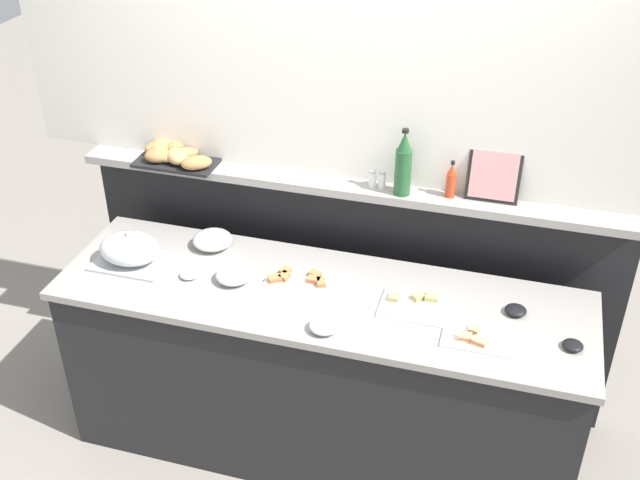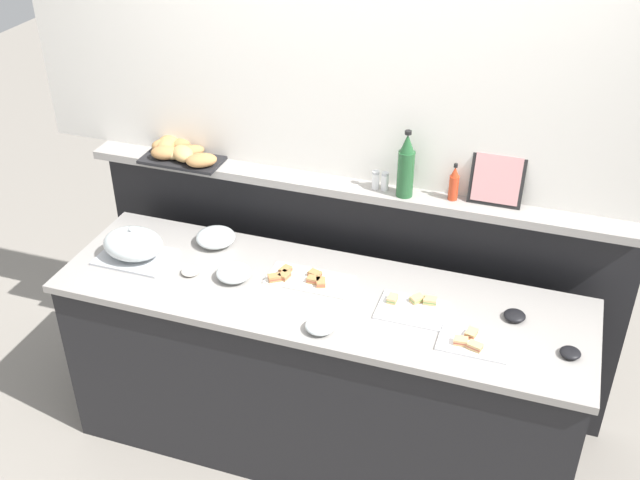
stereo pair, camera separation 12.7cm
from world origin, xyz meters
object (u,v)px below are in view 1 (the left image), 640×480
object	(u,v)px
sandwich_platter_rear	(476,338)
condiment_bowl_dark	(189,274)
condiment_bowl_cream	(573,345)
salt_shaker	(373,179)
bread_basket	(172,154)
condiment_bowl_red	(516,310)
glass_bowl_large	(234,275)
serving_cloche	(130,250)
sandwich_platter_side	(414,306)
sandwich_platter_front	(306,279)
pepper_shaker	(382,180)
glass_bowl_medium	(324,326)
wine_bottle_green	(403,165)
framed_picture	(494,175)
glass_bowl_small	(213,240)
hot_sauce_bottle	(451,181)

from	to	relation	value
sandwich_platter_rear	condiment_bowl_dark	xyz separation A→B (m)	(-1.29, 0.09, 0.00)
condiment_bowl_cream	salt_shaker	size ratio (longest dim) A/B	0.95
salt_shaker	bread_basket	size ratio (longest dim) A/B	0.21
condiment_bowl_red	glass_bowl_large	bearing A→B (deg)	-174.98
serving_cloche	condiment_bowl_cream	world-z (taller)	serving_cloche
sandwich_platter_side	serving_cloche	distance (m)	1.32
sandwich_platter_front	glass_bowl_large	bearing A→B (deg)	-164.61
sandwich_platter_rear	pepper_shaker	size ratio (longest dim) A/B	3.23
glass_bowl_large	pepper_shaker	bearing A→B (deg)	39.71
sandwich_platter_front	condiment_bowl_cream	distance (m)	1.16
condiment_bowl_red	condiment_bowl_dark	bearing A→B (deg)	-174.52
glass_bowl_medium	wine_bottle_green	distance (m)	0.82
condiment_bowl_cream	bread_basket	size ratio (longest dim) A/B	0.20
glass_bowl_medium	framed_picture	distance (m)	1.01
sandwich_platter_side	glass_bowl_small	world-z (taller)	glass_bowl_small
sandwich_platter_front	glass_bowl_large	world-z (taller)	glass_bowl_large
sandwich_platter_front	condiment_bowl_dark	world-z (taller)	sandwich_platter_front
sandwich_platter_side	pepper_shaker	size ratio (longest dim) A/B	3.32
glass_bowl_medium	hot_sauce_bottle	world-z (taller)	hot_sauce_bottle
serving_cloche	condiment_bowl_red	distance (m)	1.74
glass_bowl_medium	wine_bottle_green	size ratio (longest dim) A/B	0.39
sandwich_platter_rear	condiment_bowl_dark	distance (m)	1.30
salt_shaker	wine_bottle_green	bearing A→B (deg)	-8.82
glass_bowl_medium	condiment_bowl_dark	xyz separation A→B (m)	(-0.69, 0.20, -0.01)
glass_bowl_medium	salt_shaker	bearing A→B (deg)	87.22
sandwich_platter_rear	condiment_bowl_cream	xyz separation A→B (m)	(0.37, 0.06, 0.00)
bread_basket	wine_bottle_green	bearing A→B (deg)	-0.68
sandwich_platter_front	salt_shaker	size ratio (longest dim) A/B	4.37
sandwich_platter_side	bread_basket	world-z (taller)	bread_basket
sandwich_platter_front	sandwich_platter_rear	bearing A→B (deg)	-14.63
sandwich_platter_side	wine_bottle_green	bearing A→B (deg)	109.98
condiment_bowl_cream	pepper_shaker	size ratio (longest dim) A/B	0.95
glass_bowl_medium	bread_basket	size ratio (longest dim) A/B	0.30
condiment_bowl_red	condiment_bowl_cream	world-z (taller)	condiment_bowl_red
framed_picture	hot_sauce_bottle	bearing A→B (deg)	-171.59
glass_bowl_medium	serving_cloche	bearing A→B (deg)	167.01
framed_picture	glass_bowl_small	bearing A→B (deg)	-168.00
sandwich_platter_rear	hot_sauce_bottle	size ratio (longest dim) A/B	1.60
condiment_bowl_dark	pepper_shaker	size ratio (longest dim) A/B	0.95
sandwich_platter_side	sandwich_platter_front	distance (m)	0.50
glass_bowl_medium	condiment_bowl_dark	bearing A→B (deg)	164.05
hot_sauce_bottle	condiment_bowl_cream	bearing A→B (deg)	-42.39
glass_bowl_small	condiment_bowl_red	distance (m)	1.44
serving_cloche	pepper_shaker	bearing A→B (deg)	23.44
sandwich_platter_side	serving_cloche	world-z (taller)	serving_cloche
bread_basket	framed_picture	world-z (taller)	framed_picture
condiment_bowl_red	hot_sauce_bottle	xyz separation A→B (m)	(-0.36, 0.37, 0.37)
condiment_bowl_cream	wine_bottle_green	distance (m)	1.05
condiment_bowl_red	framed_picture	bearing A→B (deg)	113.92
serving_cloche	condiment_bowl_dark	size ratio (longest dim) A/B	4.11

